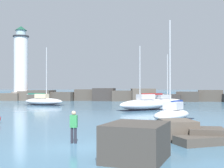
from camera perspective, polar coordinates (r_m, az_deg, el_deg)
ground_plane at (r=15.34m, az=-5.99°, el=-11.30°), size 600.00×600.00×0.00m
open_sea_beyond at (r=123.20m, az=6.41°, el=-1.84°), size 400.00×116.00×0.01m
breakwater_jetty at (r=63.31m, az=3.88°, el=-2.20°), size 57.38×6.92×2.59m
lighthouse at (r=68.62m, az=-16.32°, el=2.88°), size 3.91×3.91×15.70m
foreground_rocks at (r=14.63m, az=10.01°, el=-9.54°), size 6.34×8.02×1.45m
sailboat_moored_0 at (r=38.73m, az=5.79°, el=-3.67°), size 6.77×5.98×7.91m
sailboat_moored_2 at (r=50.07m, az=-12.42°, el=-3.04°), size 6.70×3.29×9.03m
sailboat_moored_5 at (r=27.36m, az=10.93°, el=-5.33°), size 4.38×5.90×8.53m
sailboat_moored_6 at (r=50.56m, az=9.61°, el=-3.10°), size 7.15×6.51×8.11m
person_on_rocks at (r=16.08m, az=-7.02°, el=-7.49°), size 0.36×0.22×1.65m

